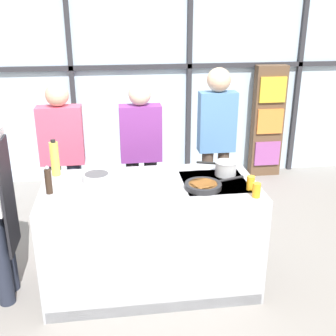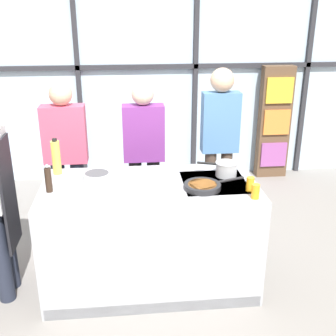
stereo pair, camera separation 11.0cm
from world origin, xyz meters
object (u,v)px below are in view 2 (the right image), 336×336
object	(u,v)px
spectator_center_left	(144,150)
white_plate	(97,201)
mixing_bowl	(97,176)
pepper_grinder	(48,179)
spectator_center_right	(220,138)
juice_glass_near	(255,191)
saucepan	(226,169)
frying_pan	(203,186)
spectator_far_left	(66,152)
juice_glass_far	(250,184)
oil_bottle	(56,157)

from	to	relation	value
spectator_center_left	white_plate	world-z (taller)	spectator_center_left
mixing_bowl	pepper_grinder	world-z (taller)	pepper_grinder
white_plate	pepper_grinder	world-z (taller)	pepper_grinder
spectator_center_left	spectator_center_right	xyz separation A→B (m)	(0.79, -0.00, 0.11)
pepper_grinder	juice_glass_near	world-z (taller)	pepper_grinder
saucepan	white_plate	xyz separation A→B (m)	(-1.07, -0.41, -0.06)
white_plate	juice_glass_near	xyz separation A→B (m)	(1.18, -0.05, 0.05)
white_plate	spectator_center_left	bearing A→B (deg)	72.00
frying_pan	pepper_grinder	distance (m)	1.21
spectator_center_right	mixing_bowl	bearing A→B (deg)	33.95
spectator_far_left	spectator_center_right	world-z (taller)	spectator_center_right
saucepan	juice_glass_near	distance (m)	0.48
pepper_grinder	spectator_center_right	bearing A→B (deg)	33.11
spectator_center_right	saucepan	size ratio (longest dim) A/B	5.15
juice_glass_far	white_plate	bearing A→B (deg)	-175.86
saucepan	pepper_grinder	world-z (taller)	pepper_grinder
oil_bottle	juice_glass_far	bearing A→B (deg)	-18.46
saucepan	juice_glass_far	bearing A→B (deg)	-69.98
spectator_center_left	juice_glass_near	xyz separation A→B (m)	(0.78, -1.31, 0.08)
oil_bottle	juice_glass_far	xyz separation A→B (m)	(1.55, -0.52, -0.09)
spectator_far_left	mixing_bowl	world-z (taller)	spectator_far_left
spectator_center_left	saucepan	bearing A→B (deg)	127.93
spectator_far_left	juice_glass_far	distance (m)	1.95
mixing_bowl	juice_glass_far	distance (m)	1.25
mixing_bowl	spectator_center_right	bearing A→B (deg)	33.95
spectator_center_left	juice_glass_far	bearing A→B (deg)	123.61
spectator_center_right	pepper_grinder	xyz separation A→B (m)	(-1.57, -1.03, 0.02)
frying_pan	juice_glass_near	world-z (taller)	juice_glass_near
frying_pan	juice_glass_far	size ratio (longest dim) A/B	4.57
spectator_far_left	white_plate	xyz separation A→B (m)	(0.38, -1.25, 0.03)
spectator_center_left	saucepan	xyz separation A→B (m)	(0.66, -0.84, 0.09)
oil_bottle	white_plate	bearing A→B (deg)	-58.58
spectator_far_left	oil_bottle	distance (m)	0.67
frying_pan	saucepan	distance (m)	0.35
frying_pan	pepper_grinder	size ratio (longest dim) A/B	2.26
spectator_center_right	mixing_bowl	size ratio (longest dim) A/B	7.10
frying_pan	saucepan	xyz separation A→B (m)	(0.24, 0.25, 0.04)
mixing_bowl	spectator_far_left	bearing A→B (deg)	113.71
frying_pan	spectator_center_left	bearing A→B (deg)	110.93
mixing_bowl	juice_glass_near	bearing A→B (deg)	-22.06
spectator_center_right	spectator_center_left	bearing A→B (deg)	-0.00
frying_pan	oil_bottle	world-z (taller)	oil_bottle
spectator_center_right	spectator_far_left	bearing A→B (deg)	0.00
spectator_center_right	oil_bottle	bearing A→B (deg)	22.55
spectator_center_left	mixing_bowl	size ratio (longest dim) A/B	6.56
frying_pan	pepper_grinder	world-z (taller)	pepper_grinder
spectator_center_right	juice_glass_far	xyz separation A→B (m)	(-0.01, -1.17, -0.02)
spectator_center_right	frying_pan	size ratio (longest dim) A/B	3.35
juice_glass_far	spectator_center_left	bearing A→B (deg)	123.61
spectator_center_left	juice_glass_near	bearing A→B (deg)	120.69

